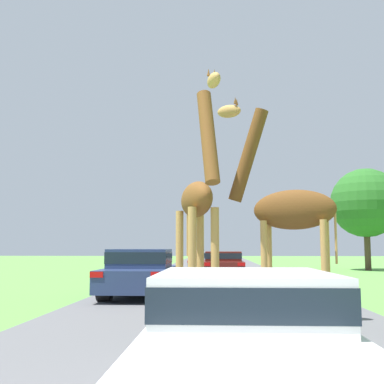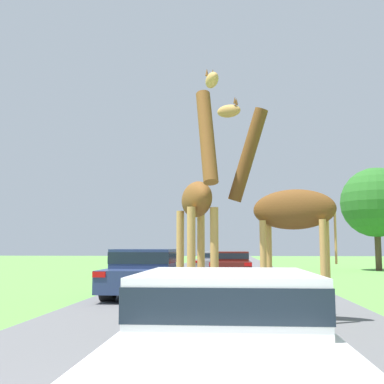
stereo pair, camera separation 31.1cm
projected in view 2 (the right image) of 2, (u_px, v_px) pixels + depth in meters
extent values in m
cube|color=#5B5B5E|center=(223.00, 271.00, 30.21)|extent=(7.65, 120.00, 0.00)
cylinder|color=tan|center=(214.00, 262.00, 10.47)|extent=(0.18, 0.18, 2.41)
cylinder|color=#2D2319|center=(215.00, 316.00, 10.34)|extent=(0.24, 0.24, 0.11)
cylinder|color=tan|center=(191.00, 262.00, 10.36)|extent=(0.18, 0.18, 2.41)
cylinder|color=#2D2319|center=(191.00, 317.00, 10.23)|extent=(0.24, 0.24, 0.11)
cylinder|color=tan|center=(201.00, 261.00, 11.67)|extent=(0.18, 0.18, 2.41)
cylinder|color=#2D2319|center=(201.00, 309.00, 11.54)|extent=(0.24, 0.24, 0.11)
cylinder|color=tan|center=(180.00, 261.00, 11.56)|extent=(0.18, 0.18, 2.41)
cylinder|color=#2D2319|center=(180.00, 309.00, 11.43)|extent=(0.24, 0.24, 0.11)
ellipsoid|color=brown|center=(196.00, 200.00, 11.18)|extent=(1.10, 1.88, 0.82)
cylinder|color=brown|center=(207.00, 136.00, 10.35)|extent=(0.59, 1.03, 2.19)
ellipsoid|color=tan|center=(212.00, 80.00, 10.03)|extent=(0.39, 0.61, 0.30)
cylinder|color=tan|center=(189.00, 229.00, 11.92)|extent=(0.06, 0.06, 1.32)
cone|color=brown|center=(213.00, 73.00, 10.23)|extent=(0.07, 0.07, 0.16)
cone|color=brown|center=(207.00, 72.00, 10.21)|extent=(0.07, 0.07, 0.16)
cylinder|color=tan|center=(263.00, 270.00, 10.18)|extent=(0.14, 0.14, 2.10)
cylinder|color=#2D2319|center=(264.00, 319.00, 10.07)|extent=(0.18, 0.18, 0.08)
cylinder|color=tan|center=(269.00, 269.00, 10.65)|extent=(0.14, 0.14, 2.10)
cylinder|color=#2D2319|center=(270.00, 315.00, 10.54)|extent=(0.18, 0.18, 0.08)
cylinder|color=tan|center=(324.00, 271.00, 9.71)|extent=(0.14, 0.14, 2.10)
cylinder|color=#2D2319|center=(326.00, 322.00, 9.60)|extent=(0.18, 0.18, 0.08)
cylinder|color=tan|center=(327.00, 270.00, 10.18)|extent=(0.14, 0.14, 2.10)
cylinder|color=#2D2319|center=(329.00, 319.00, 10.07)|extent=(0.18, 0.18, 0.08)
ellipsoid|color=brown|center=(294.00, 209.00, 10.33)|extent=(1.88, 1.12, 0.87)
cylinder|color=brown|center=(248.00, 155.00, 10.85)|extent=(1.00, 0.58, 2.14)
ellipsoid|color=tan|center=(229.00, 111.00, 11.14)|extent=(0.61, 0.40, 0.30)
cylinder|color=tan|center=(336.00, 236.00, 9.94)|extent=(0.05, 0.05, 1.16)
cone|color=brown|center=(235.00, 100.00, 11.04)|extent=(0.07, 0.07, 0.16)
cone|color=brown|center=(237.00, 101.00, 11.16)|extent=(0.07, 0.07, 0.16)
cube|color=silver|center=(227.00, 351.00, 4.66)|extent=(1.83, 4.57, 0.58)
cube|color=silver|center=(226.00, 296.00, 4.72)|extent=(1.65, 2.06, 0.48)
cube|color=#19232D|center=(226.00, 294.00, 4.72)|extent=(1.66, 2.08, 0.29)
cylinder|color=black|center=(169.00, 347.00, 6.05)|extent=(0.37, 0.57, 0.57)
cylinder|color=black|center=(287.00, 349.00, 5.94)|extent=(0.37, 0.57, 0.57)
cube|color=navy|center=(144.00, 278.00, 15.04)|extent=(2.00, 4.51, 0.64)
cube|color=navy|center=(144.00, 258.00, 15.10)|extent=(1.80, 2.03, 0.57)
cube|color=#19232D|center=(144.00, 257.00, 15.11)|extent=(1.82, 2.05, 0.34)
cube|color=red|center=(99.00, 275.00, 12.88)|extent=(0.36, 0.03, 0.15)
cube|color=red|center=(159.00, 275.00, 12.76)|extent=(0.36, 0.03, 0.15)
cylinder|color=black|center=(128.00, 283.00, 16.40)|extent=(0.40, 0.58, 0.58)
cylinder|color=black|center=(174.00, 284.00, 16.28)|extent=(0.40, 0.58, 0.58)
cylinder|color=black|center=(108.00, 291.00, 13.73)|extent=(0.40, 0.58, 0.58)
cylinder|color=black|center=(163.00, 291.00, 13.60)|extent=(0.40, 0.58, 0.58)
cube|color=gray|center=(214.00, 264.00, 28.54)|extent=(1.92, 4.76, 0.52)
cube|color=gray|center=(214.00, 256.00, 28.60)|extent=(1.73, 2.14, 0.43)
cube|color=#19232D|center=(214.00, 255.00, 28.60)|extent=(1.75, 2.16, 0.26)
cube|color=red|center=(198.00, 262.00, 26.26)|extent=(0.35, 0.03, 0.12)
cube|color=red|center=(227.00, 262.00, 26.14)|extent=(0.35, 0.03, 0.12)
cylinder|color=black|center=(203.00, 266.00, 29.99)|extent=(0.38, 0.66, 0.66)
cylinder|color=black|center=(227.00, 266.00, 29.87)|extent=(0.38, 0.66, 0.66)
cylinder|color=black|center=(200.00, 268.00, 27.16)|extent=(0.38, 0.66, 0.66)
cylinder|color=black|center=(227.00, 268.00, 27.05)|extent=(0.38, 0.66, 0.66)
cube|color=#561914|center=(230.00, 267.00, 23.25)|extent=(1.89, 4.12, 0.62)
cube|color=#561914|center=(230.00, 256.00, 23.31)|extent=(1.70, 1.85, 0.45)
cube|color=#19232D|center=(230.00, 256.00, 23.31)|extent=(1.72, 1.87, 0.27)
cube|color=red|center=(213.00, 264.00, 21.28)|extent=(0.34, 0.03, 0.15)
cube|color=red|center=(248.00, 264.00, 21.16)|extent=(0.34, 0.03, 0.15)
cylinder|color=black|center=(216.00, 272.00, 24.50)|extent=(0.38, 0.57, 0.57)
cylinder|color=black|center=(245.00, 272.00, 24.38)|extent=(0.38, 0.57, 0.57)
cylinder|color=black|center=(214.00, 274.00, 22.05)|extent=(0.38, 0.57, 0.57)
cylinder|color=black|center=(247.00, 274.00, 21.94)|extent=(0.38, 0.57, 0.57)
cylinder|color=#4C3828|center=(378.00, 241.00, 31.28)|extent=(0.40, 0.40, 3.76)
sphere|color=#286623|center=(376.00, 202.00, 31.57)|extent=(4.57, 4.57, 4.57)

